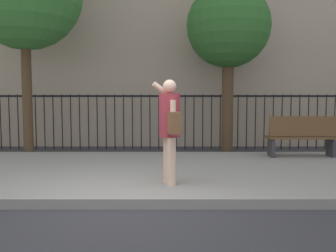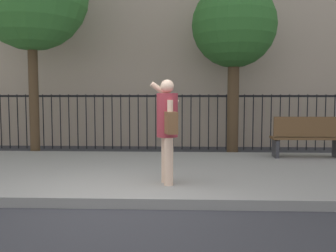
% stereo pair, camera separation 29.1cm
% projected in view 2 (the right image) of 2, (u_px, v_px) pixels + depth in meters
% --- Properties ---
extents(ground_plane, '(60.00, 60.00, 0.00)m').
position_uv_depth(ground_plane, '(116.00, 209.00, 5.36)').
color(ground_plane, '#333338').
extents(sidewalk, '(28.00, 4.40, 0.15)m').
position_uv_depth(sidewalk, '(136.00, 172.00, 7.55)').
color(sidewalk, gray).
rests_on(sidewalk, ground).
extents(iron_fence, '(12.03, 0.04, 1.60)m').
position_uv_depth(iron_fence, '(151.00, 114.00, 11.16)').
color(iron_fence, black).
rests_on(iron_fence, ground).
extents(pedestrian_on_phone, '(0.51, 0.71, 1.69)m').
position_uv_depth(pedestrian_on_phone, '(168.00, 124.00, 6.15)').
color(pedestrian_on_phone, beige).
rests_on(pedestrian_on_phone, sidewalk).
extents(street_bench, '(1.60, 0.45, 0.95)m').
position_uv_depth(street_bench, '(308.00, 136.00, 8.75)').
color(street_bench, brown).
rests_on(street_bench, sidewalk).
extents(street_tree_far, '(2.25, 2.25, 4.56)m').
position_uv_depth(street_tree_far, '(234.00, 27.00, 10.21)').
color(street_tree_far, '#4C3823').
rests_on(street_tree_far, ground).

